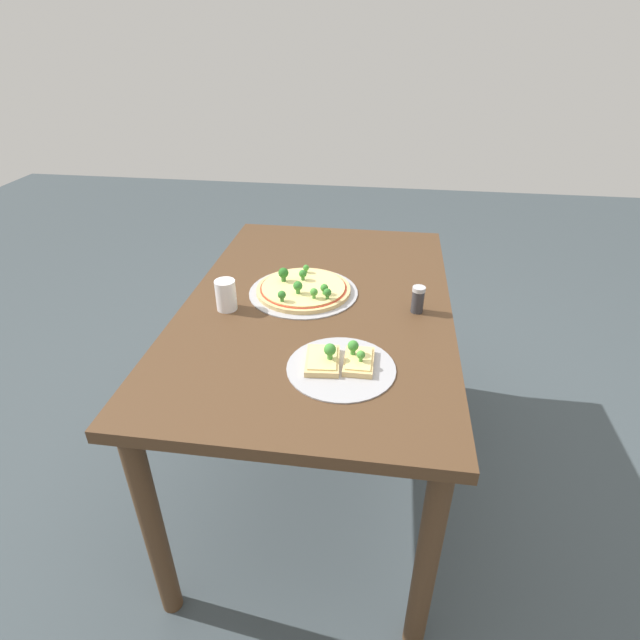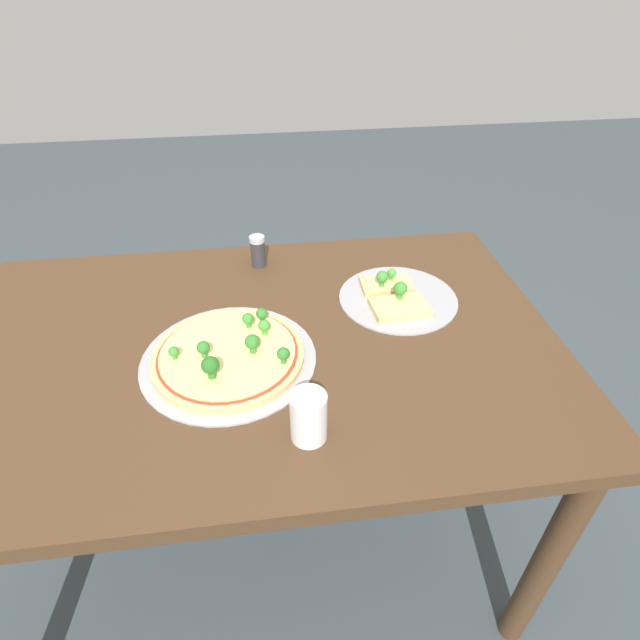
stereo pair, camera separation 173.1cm
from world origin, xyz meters
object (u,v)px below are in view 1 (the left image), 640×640
(pizza_tray_slice, at_px, (340,362))
(drinking_cup, at_px, (226,295))
(condiment_shaker, at_px, (418,299))
(dining_table, at_px, (318,326))
(pizza_tray_whole, at_px, (303,289))

(pizza_tray_slice, xyz_separation_m, drinking_cup, (0.25, 0.39, 0.04))
(condiment_shaker, bearing_deg, pizza_tray_slice, 147.26)
(dining_table, relative_size, drinking_cup, 13.60)
(drinking_cup, bearing_deg, pizza_tray_slice, -123.41)
(dining_table, xyz_separation_m, drinking_cup, (-0.09, 0.28, 0.15))
(condiment_shaker, bearing_deg, pizza_tray_whole, 78.68)
(dining_table, xyz_separation_m, condiment_shaker, (-0.02, -0.32, 0.14))
(pizza_tray_slice, relative_size, condiment_shaker, 3.35)
(dining_table, distance_m, drinking_cup, 0.32)
(pizza_tray_slice, bearing_deg, drinking_cup, 56.59)
(pizza_tray_whole, xyz_separation_m, condiment_shaker, (-0.07, -0.37, 0.03))
(pizza_tray_whole, height_order, drinking_cup, drinking_cup)
(dining_table, height_order, drinking_cup, drinking_cup)
(drinking_cup, bearing_deg, condiment_shaker, -83.62)
(pizza_tray_slice, height_order, drinking_cup, drinking_cup)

